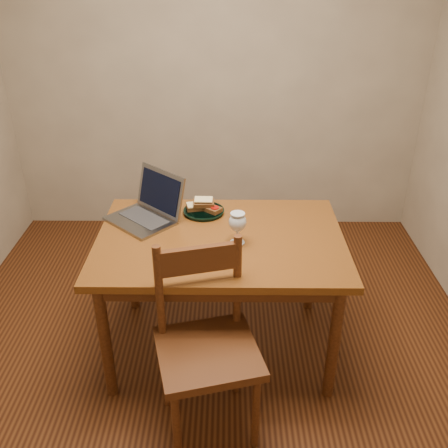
{
  "coord_description": "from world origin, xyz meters",
  "views": [
    {
      "loc": [
        0.1,
        -2.21,
        2.06
      ],
      "look_at": [
        0.08,
        0.09,
        0.8
      ],
      "focal_mm": 40.0,
      "sensor_mm": 36.0,
      "label": 1
    }
  ],
  "objects_px": {
    "table": "(220,251)",
    "plate": "(204,211)",
    "chair": "(206,339)",
    "laptop": "(149,207)",
    "milk_glass": "(237,228)"
  },
  "relations": [
    {
      "from": "chair",
      "to": "laptop",
      "type": "xyz_separation_m",
      "value": [
        -0.34,
        0.75,
        0.29
      ]
    },
    {
      "from": "milk_glass",
      "to": "laptop",
      "type": "distance_m",
      "value": 0.56
    },
    {
      "from": "chair",
      "to": "laptop",
      "type": "bearing_deg",
      "value": 99.98
    },
    {
      "from": "plate",
      "to": "laptop",
      "type": "relative_size",
      "value": 0.49
    },
    {
      "from": "plate",
      "to": "milk_glass",
      "type": "distance_m",
      "value": 0.39
    },
    {
      "from": "table",
      "to": "chair",
      "type": "bearing_deg",
      "value": -95.86
    },
    {
      "from": "chair",
      "to": "milk_glass",
      "type": "bearing_deg",
      "value": 58.86
    },
    {
      "from": "milk_glass",
      "to": "table",
      "type": "bearing_deg",
      "value": 145.88
    },
    {
      "from": "table",
      "to": "plate",
      "type": "distance_m",
      "value": 0.31
    },
    {
      "from": "laptop",
      "to": "plate",
      "type": "bearing_deg",
      "value": 54.05
    },
    {
      "from": "table",
      "to": "plate",
      "type": "height_order",
      "value": "plate"
    },
    {
      "from": "table",
      "to": "laptop",
      "type": "bearing_deg",
      "value": 151.64
    },
    {
      "from": "table",
      "to": "laptop",
      "type": "height_order",
      "value": "laptop"
    },
    {
      "from": "milk_glass",
      "to": "chair",
      "type": "bearing_deg",
      "value": -106.69
    },
    {
      "from": "plate",
      "to": "laptop",
      "type": "xyz_separation_m",
      "value": [
        -0.3,
        -0.06,
        0.06
      ]
    }
  ]
}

